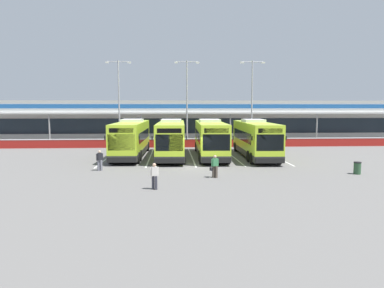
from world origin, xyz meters
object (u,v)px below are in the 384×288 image
(coach_bus_leftmost, at_px, (131,139))
(lamp_post_west, at_px, (119,97))
(coach_bus_centre, at_px, (210,139))
(pedestrian_in_dark_coat, at_px, (154,175))
(litter_bin, at_px, (357,168))
(pedestrian_child, at_px, (100,160))
(lamp_post_centre, at_px, (187,97))
(coach_bus_right_centre, at_px, (255,139))
(coach_bus_left_centre, at_px, (171,139))
(pedestrian_with_handbag, at_px, (215,166))
(lamp_post_east, at_px, (252,97))

(coach_bus_leftmost, height_order, lamp_post_west, lamp_post_west)
(coach_bus_leftmost, height_order, coach_bus_centre, same)
(pedestrian_in_dark_coat, distance_m, litter_bin, 15.50)
(coach_bus_leftmost, xyz_separation_m, pedestrian_child, (-1.60, -8.01, -0.91))
(litter_bin, bearing_deg, lamp_post_centre, 119.60)
(coach_bus_leftmost, bearing_deg, pedestrian_child, -101.31)
(coach_bus_right_centre, relative_size, pedestrian_child, 7.54)
(coach_bus_left_centre, bearing_deg, lamp_post_west, 121.08)
(coach_bus_leftmost, height_order, pedestrian_with_handbag, coach_bus_leftmost)
(coach_bus_leftmost, relative_size, coach_bus_left_centre, 1.00)
(pedestrian_with_handbag, xyz_separation_m, lamp_post_east, (7.49, 21.13, 5.43))
(coach_bus_leftmost, distance_m, lamp_post_west, 11.83)
(pedestrian_child, bearing_deg, lamp_post_west, 93.43)
(pedestrian_child, xyz_separation_m, lamp_post_west, (-1.11, 18.61, 5.42))
(coach_bus_centre, distance_m, lamp_post_east, 13.20)
(pedestrian_in_dark_coat, height_order, pedestrian_child, same)
(coach_bus_right_centre, relative_size, pedestrian_in_dark_coat, 7.54)
(pedestrian_in_dark_coat, bearing_deg, lamp_post_centre, 82.87)
(coach_bus_leftmost, height_order, coach_bus_right_centre, same)
(coach_bus_right_centre, distance_m, lamp_post_centre, 13.74)
(coach_bus_left_centre, bearing_deg, litter_bin, -35.71)
(coach_bus_right_centre, xyz_separation_m, pedestrian_in_dark_coat, (-9.44, -13.57, -0.91))
(pedestrian_in_dark_coat, xyz_separation_m, lamp_post_east, (11.60, 24.48, 5.42))
(lamp_post_west, xyz_separation_m, lamp_post_centre, (8.85, -0.39, 0.00))
(coach_bus_left_centre, relative_size, pedestrian_child, 7.54)
(pedestrian_in_dark_coat, relative_size, litter_bin, 1.74)
(pedestrian_child, height_order, lamp_post_centre, lamp_post_centre)
(pedestrian_with_handbag, xyz_separation_m, pedestrian_in_dark_coat, (-4.11, -3.35, 0.02))
(lamp_post_west, distance_m, lamp_post_centre, 8.85)
(coach_bus_centre, distance_m, pedestrian_with_handbag, 10.71)
(coach_bus_leftmost, bearing_deg, pedestrian_in_dark_coat, -78.39)
(pedestrian_child, height_order, litter_bin, pedestrian_child)
(lamp_post_west, xyz_separation_m, litter_bin, (20.69, -21.23, -5.82))
(coach_bus_left_centre, height_order, litter_bin, coach_bus_left_centre)
(coach_bus_left_centre, bearing_deg, pedestrian_in_dark_coat, -94.20)
(coach_bus_leftmost, height_order, lamp_post_centre, lamp_post_centre)
(lamp_post_west, bearing_deg, pedestrian_in_dark_coat, -77.22)
(litter_bin, bearing_deg, pedestrian_child, 172.38)
(coach_bus_leftmost, distance_m, pedestrian_child, 8.22)
(coach_bus_centre, xyz_separation_m, lamp_post_west, (-10.71, 11.30, 4.50))
(coach_bus_left_centre, relative_size, lamp_post_east, 1.11)
(lamp_post_west, relative_size, lamp_post_east, 1.00)
(lamp_post_west, relative_size, lamp_post_centre, 1.00)
(pedestrian_with_handbag, height_order, lamp_post_centre, lamp_post_centre)
(pedestrian_in_dark_coat, bearing_deg, pedestrian_child, 124.72)
(coach_bus_centre, xyz_separation_m, lamp_post_east, (6.62, 10.50, 4.50))
(coach_bus_leftmost, xyz_separation_m, pedestrian_in_dark_coat, (3.02, -14.68, -0.91))
(pedestrian_in_dark_coat, bearing_deg, coach_bus_left_centre, 85.80)
(coach_bus_leftmost, bearing_deg, coach_bus_centre, -5.00)
(pedestrian_in_dark_coat, distance_m, lamp_post_centre, 25.67)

